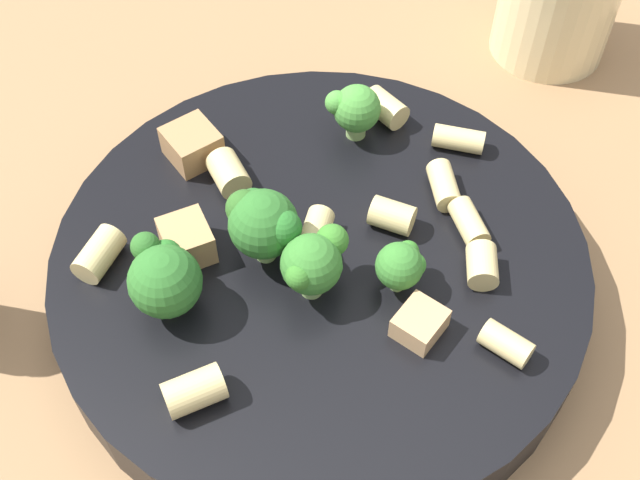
% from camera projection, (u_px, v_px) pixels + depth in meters
% --- Properties ---
extents(ground_plane, '(2.00, 2.00, 0.00)m').
position_uv_depth(ground_plane, '(320.00, 289.00, 0.44)').
color(ground_plane, '#936D47').
extents(pasta_bowl, '(0.28, 0.28, 0.03)m').
position_uv_depth(pasta_bowl, '(320.00, 267.00, 0.42)').
color(pasta_bowl, black).
rests_on(pasta_bowl, ground_plane).
extents(broccoli_floret_0, '(0.02, 0.02, 0.03)m').
position_uv_depth(broccoli_floret_0, '(402.00, 265.00, 0.39)').
color(broccoli_floret_0, '#84AD60').
rests_on(broccoli_floret_0, pasta_bowl).
extents(broccoli_floret_1, '(0.04, 0.04, 0.04)m').
position_uv_depth(broccoli_floret_1, '(162.00, 272.00, 0.38)').
color(broccoli_floret_1, '#9EC175').
rests_on(broccoli_floret_1, pasta_bowl).
extents(broccoli_floret_2, '(0.03, 0.03, 0.03)m').
position_uv_depth(broccoli_floret_2, '(354.00, 109.00, 0.45)').
color(broccoli_floret_2, '#93B766').
rests_on(broccoli_floret_2, pasta_bowl).
extents(broccoli_floret_3, '(0.03, 0.04, 0.04)m').
position_uv_depth(broccoli_floret_3, '(262.00, 221.00, 0.39)').
color(broccoli_floret_3, '#93B766').
rests_on(broccoli_floret_3, pasta_bowl).
extents(broccoli_floret_4, '(0.03, 0.03, 0.04)m').
position_uv_depth(broccoli_floret_4, '(313.00, 263.00, 0.38)').
color(broccoli_floret_4, '#93B766').
rests_on(broccoli_floret_4, pasta_bowl).
extents(rigatoni_0, '(0.03, 0.03, 0.01)m').
position_uv_depth(rigatoni_0, '(318.00, 233.00, 0.41)').
color(rigatoni_0, '#E0C67F').
rests_on(rigatoni_0, pasta_bowl).
extents(rigatoni_1, '(0.02, 0.03, 0.01)m').
position_uv_depth(rigatoni_1, '(469.00, 223.00, 0.42)').
color(rigatoni_1, '#E0C67F').
rests_on(rigatoni_1, pasta_bowl).
extents(rigatoni_2, '(0.03, 0.03, 0.02)m').
position_uv_depth(rigatoni_2, '(391.00, 214.00, 0.42)').
color(rigatoni_2, '#E0C67F').
rests_on(rigatoni_2, pasta_bowl).
extents(rigatoni_3, '(0.03, 0.03, 0.01)m').
position_uv_depth(rigatoni_3, '(458.00, 139.00, 0.45)').
color(rigatoni_3, '#E0C67F').
rests_on(rigatoni_3, pasta_bowl).
extents(rigatoni_4, '(0.03, 0.03, 0.02)m').
position_uv_depth(rigatoni_4, '(99.00, 254.00, 0.40)').
color(rigatoni_4, '#E0C67F').
rests_on(rigatoni_4, pasta_bowl).
extents(rigatoni_5, '(0.02, 0.03, 0.01)m').
position_uv_depth(rigatoni_5, '(444.00, 185.00, 0.43)').
color(rigatoni_5, '#E0C67F').
rests_on(rigatoni_5, pasta_bowl).
extents(rigatoni_6, '(0.02, 0.03, 0.02)m').
position_uv_depth(rigatoni_6, '(482.00, 265.00, 0.40)').
color(rigatoni_6, '#E0C67F').
rests_on(rigatoni_6, pasta_bowl).
extents(rigatoni_7, '(0.02, 0.03, 0.02)m').
position_uv_depth(rigatoni_7, '(385.00, 108.00, 0.47)').
color(rigatoni_7, '#E0C67F').
rests_on(rigatoni_7, pasta_bowl).
extents(rigatoni_8, '(0.03, 0.02, 0.02)m').
position_uv_depth(rigatoni_8, '(194.00, 391.00, 0.36)').
color(rigatoni_8, '#E0C67F').
rests_on(rigatoni_8, pasta_bowl).
extents(rigatoni_9, '(0.02, 0.02, 0.02)m').
position_uv_depth(rigatoni_9, '(229.00, 173.00, 0.43)').
color(rigatoni_9, '#E0C67F').
rests_on(rigatoni_9, pasta_bowl).
extents(rigatoni_10, '(0.02, 0.03, 0.01)m').
position_uv_depth(rigatoni_10, '(506.00, 344.00, 0.37)').
color(rigatoni_10, '#E0C67F').
rests_on(rigatoni_10, pasta_bowl).
extents(chicken_chunk_0, '(0.02, 0.03, 0.02)m').
position_uv_depth(chicken_chunk_0, '(187.00, 240.00, 0.40)').
color(chicken_chunk_0, tan).
rests_on(chicken_chunk_0, pasta_bowl).
extents(chicken_chunk_1, '(0.03, 0.03, 0.01)m').
position_uv_depth(chicken_chunk_1, '(420.00, 323.00, 0.38)').
color(chicken_chunk_1, tan).
rests_on(chicken_chunk_1, pasta_bowl).
extents(chicken_chunk_2, '(0.03, 0.03, 0.02)m').
position_uv_depth(chicken_chunk_2, '(192.00, 145.00, 0.45)').
color(chicken_chunk_2, '#A87A4C').
rests_on(chicken_chunk_2, pasta_bowl).
extents(drinking_glass, '(0.08, 0.08, 0.09)m').
position_uv_depth(drinking_glass, '(558.00, 1.00, 0.53)').
color(drinking_glass, beige).
rests_on(drinking_glass, ground_plane).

